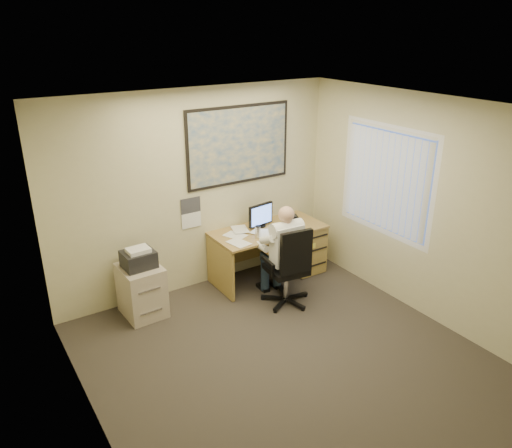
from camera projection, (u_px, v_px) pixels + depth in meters
room_shell at (301, 254)px, 4.82m from camera, size 4.00×4.50×2.70m
desk at (286, 243)px, 7.26m from camera, size 1.60×0.97×1.08m
world_map at (239, 145)px, 6.67m from camera, size 1.56×0.03×1.06m
wall_calendar at (191, 213)px, 6.61m from camera, size 0.28×0.01×0.42m
window_blinds at (386, 181)px, 6.35m from camera, size 0.06×1.40×1.30m
filing_cabinet at (141, 286)px, 6.18m from camera, size 0.49×0.58×0.91m
office_chair at (289, 282)px, 6.44m from camera, size 0.73×0.73×1.10m
person at (285, 255)px, 6.37m from camera, size 0.58×0.80×1.33m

